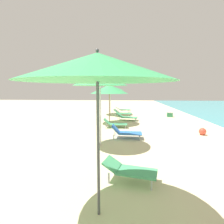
% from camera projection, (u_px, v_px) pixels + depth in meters
% --- Properties ---
extents(umbrella_third, '(2.49, 2.49, 2.83)m').
position_uv_depth(umbrella_third, '(97.00, 67.00, 2.81)').
color(umbrella_third, '#4C4C51').
rests_on(umbrella_third, ground).
extents(lounger_third_shoreside, '(1.35, 0.83, 0.50)m').
position_uv_depth(lounger_third_shoreside, '(129.00, 170.00, 4.21)').
color(lounger_third_shoreside, '#4CA572').
rests_on(lounger_third_shoreside, ground).
extents(umbrella_fourth, '(2.08, 2.08, 2.88)m').
position_uv_depth(umbrella_fourth, '(100.00, 79.00, 6.69)').
color(umbrella_fourth, silver).
rests_on(umbrella_fourth, ground).
extents(lounger_fourth_shoreside, '(1.37, 0.70, 0.59)m').
position_uv_depth(lounger_fourth_shoreside, '(126.00, 132.00, 7.95)').
color(lounger_fourth_shoreside, blue).
rests_on(lounger_fourth_shoreside, ground).
extents(umbrella_fifth, '(2.39, 2.39, 2.53)m').
position_uv_depth(umbrella_fifth, '(109.00, 89.00, 11.19)').
color(umbrella_fifth, olive).
rests_on(umbrella_fifth, ground).
extents(lounger_fifth_shoreside, '(1.57, 0.88, 0.53)m').
position_uv_depth(lounger_fifth_shoreside, '(126.00, 117.00, 12.50)').
color(lounger_fifth_shoreside, '#4CA572').
rests_on(lounger_fifth_shoreside, ground).
extents(lounger_fifth_inland, '(1.36, 0.59, 0.52)m').
position_uv_depth(lounger_fifth_inland, '(115.00, 123.00, 10.16)').
color(lounger_fifth_inland, '#4CA572').
rests_on(lounger_fifth_inland, ground).
extents(umbrella_farthest, '(2.33, 2.33, 2.58)m').
position_uv_depth(umbrella_farthest, '(110.00, 88.00, 15.14)').
color(umbrella_farthest, silver).
rests_on(umbrella_farthest, ground).
extents(lounger_farthest_shoreside, '(1.44, 0.96, 0.55)m').
position_uv_depth(lounger_farthest_shoreside, '(123.00, 110.00, 16.30)').
color(lounger_farthest_shoreside, '#4CA572').
rests_on(lounger_farthest_shoreside, ground).
extents(lounger_farthest_inland, '(1.49, 0.75, 0.61)m').
position_uv_depth(lounger_farthest_inland, '(122.00, 113.00, 14.10)').
color(lounger_farthest_inland, '#4CA572').
rests_on(lounger_farthest_inland, ground).
extents(beach_ball, '(0.34, 0.34, 0.34)m').
position_uv_depth(beach_ball, '(203.00, 131.00, 8.52)').
color(beach_ball, '#E54C38').
rests_on(beach_ball, ground).
extents(cooler_box, '(0.47, 0.40, 0.39)m').
position_uv_depth(cooler_box, '(170.00, 114.00, 14.07)').
color(cooler_box, '#338C59').
rests_on(cooler_box, ground).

